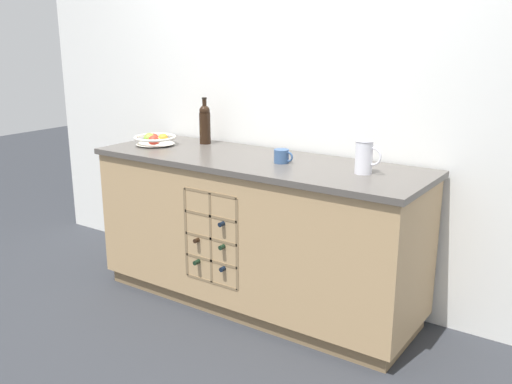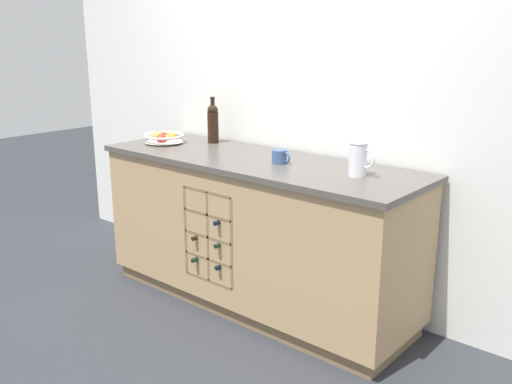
{
  "view_description": "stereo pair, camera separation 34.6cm",
  "coord_description": "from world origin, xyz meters",
  "px_view_note": "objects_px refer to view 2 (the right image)",
  "views": [
    {
      "loc": [
        1.89,
        -2.75,
        1.66
      ],
      "look_at": [
        0.0,
        0.0,
        0.73
      ],
      "focal_mm": 40.0,
      "sensor_mm": 36.0,
      "label": 1
    },
    {
      "loc": [
        2.16,
        -2.54,
        1.66
      ],
      "look_at": [
        0.0,
        0.0,
        0.73
      ],
      "focal_mm": 40.0,
      "sensor_mm": 36.0,
      "label": 2
    }
  ],
  "objects_px": {
    "white_pitcher": "(359,158)",
    "standing_wine_bottle": "(213,122)",
    "ceramic_mug": "(280,157)",
    "fruit_bowl": "(164,137)"
  },
  "relations": [
    {
      "from": "fruit_bowl",
      "to": "ceramic_mug",
      "type": "relative_size",
      "value": 2.33
    },
    {
      "from": "ceramic_mug",
      "to": "standing_wine_bottle",
      "type": "distance_m",
      "value": 0.78
    },
    {
      "from": "standing_wine_bottle",
      "to": "ceramic_mug",
      "type": "bearing_deg",
      "value": -15.97
    },
    {
      "from": "ceramic_mug",
      "to": "standing_wine_bottle",
      "type": "bearing_deg",
      "value": 164.03
    },
    {
      "from": "fruit_bowl",
      "to": "white_pitcher",
      "type": "relative_size",
      "value": 1.55
    },
    {
      "from": "white_pitcher",
      "to": "standing_wine_bottle",
      "type": "bearing_deg",
      "value": 171.55
    },
    {
      "from": "white_pitcher",
      "to": "ceramic_mug",
      "type": "relative_size",
      "value": 1.5
    },
    {
      "from": "fruit_bowl",
      "to": "ceramic_mug",
      "type": "bearing_deg",
      "value": 1.19
    },
    {
      "from": "white_pitcher",
      "to": "standing_wine_bottle",
      "type": "xyz_separation_m",
      "value": [
        -1.24,
        0.18,
        0.04
      ]
    },
    {
      "from": "white_pitcher",
      "to": "standing_wine_bottle",
      "type": "height_order",
      "value": "standing_wine_bottle"
    }
  ]
}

